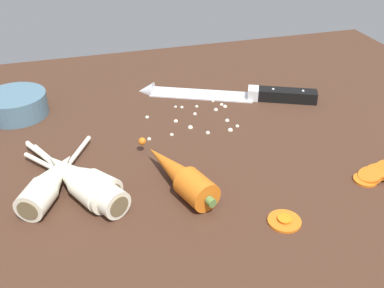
{
  "coord_description": "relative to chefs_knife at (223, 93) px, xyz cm",
  "views": [
    {
      "loc": [
        -16.64,
        -59.71,
        39.06
      ],
      "look_at": [
        0.0,
        -2.0,
        1.5
      ],
      "focal_mm": 42.4,
      "sensor_mm": 36.0,
      "label": 1
    }
  ],
  "objects": [
    {
      "name": "chefs_knife",
      "position": [
        0.0,
        0.0,
        0.0
      ],
      "size": [
        33.01,
        17.38,
        4.18
      ],
      "color": "silver",
      "rests_on": "ground_plane"
    },
    {
      "name": "whole_carrot",
      "position": [
        -15.54,
        -25.5,
        1.45
      ],
      "size": [
        8.65,
        17.87,
        4.2
      ],
      "color": "orange",
      "rests_on": "ground_plane"
    },
    {
      "name": "parsnip_outer",
      "position": [
        -28.68,
        -22.51,
        1.33
      ],
      "size": [
        13.24,
        15.91,
        4.0
      ],
      "color": "silver",
      "rests_on": "ground_plane"
    },
    {
      "name": "carrot_slice_stray_near",
      "position": [
        -4.6,
        -36.51,
        -0.29
      ],
      "size": [
        4.3,
        4.3,
        0.7
      ],
      "color": "orange",
      "rests_on": "ground_plane"
    },
    {
      "name": "parsnip_front",
      "position": [
        -28.99,
        -22.8,
        1.33
      ],
      "size": [
        11.08,
        18.89,
        4.0
      ],
      "color": "silver",
      "rests_on": "ground_plane"
    },
    {
      "name": "parsnip_back",
      "position": [
        -28.34,
        -23.44,
        1.33
      ],
      "size": [
        13.61,
        21.36,
        4.0
      ],
      "color": "silver",
      "rests_on": "ground_plane"
    },
    {
      "name": "parsnip_mid_left",
      "position": [
        -29.73,
        -21.85,
        1.33
      ],
      "size": [
        11.68,
        19.68,
        4.0
      ],
      "color": "silver",
      "rests_on": "ground_plane"
    },
    {
      "name": "ground_plane",
      "position": [
        -11.35,
        -15.47,
        -2.65
      ],
      "size": [
        120.0,
        90.0,
        4.0
      ],
      "primitive_type": "cube",
      "color": "#42281C"
    },
    {
      "name": "parsnip_mid_right",
      "position": [
        -32.78,
        -22.03,
        1.33
      ],
      "size": [
        11.12,
        18.32,
        4.0
      ],
      "color": "silver",
      "rests_on": "ground_plane"
    },
    {
      "name": "mince_crumbs",
      "position": [
        -6.79,
        -7.75,
        -0.28
      ],
      "size": [
        16.72,
        11.96,
        0.88
      ],
      "color": "silver",
      "rests_on": "ground_plane"
    },
    {
      "name": "carrot_slice_stack",
      "position": [
        12.69,
        -31.48,
        0.29
      ],
      "size": [
        8.06,
        3.61,
        2.71
      ],
      "color": "orange",
      "rests_on": "ground_plane"
    },
    {
      "name": "prep_bowl",
      "position": [
        -38.26,
        3.31,
        1.5
      ],
      "size": [
        11.0,
        11.0,
        4.0
      ],
      "color": "slate",
      "rests_on": "ground_plane"
    }
  ]
}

